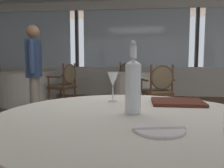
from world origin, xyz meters
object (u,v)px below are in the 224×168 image
(menu_book, at_px, (177,102))
(dining_chair_1_1, at_px, (128,77))
(wine_glass, at_px, (113,80))
(water_bottle, at_px, (133,84))
(diner_person_1, at_px, (34,69))
(dining_chair_0_0, at_px, (65,82))
(dining_chair_1_0, at_px, (159,87))
(side_plate, at_px, (159,130))

(menu_book, xyz_separation_m, dining_chair_1_1, (-0.49, 4.74, -0.19))
(wine_glass, bearing_deg, water_bottle, -66.59)
(menu_book, distance_m, diner_person_1, 2.74)
(menu_book, xyz_separation_m, dining_chair_0_0, (-1.80, 3.35, -0.20))
(diner_person_1, bearing_deg, dining_chair_1_0, -176.88)
(dining_chair_1_0, relative_size, diner_person_1, 0.61)
(side_plate, bearing_deg, diner_person_1, 123.43)
(dining_chair_0_0, height_order, dining_chair_1_1, dining_chair_1_1)
(menu_book, relative_size, dining_chair_0_0, 0.32)
(water_bottle, bearing_deg, side_plate, -69.78)
(water_bottle, bearing_deg, dining_chair_0_0, 112.86)
(wine_glass, xyz_separation_m, diner_person_1, (-1.46, 1.98, -0.01))
(dining_chair_1_0, bearing_deg, water_bottle, 154.52)
(water_bottle, relative_size, dining_chair_1_0, 0.38)
(wine_glass, xyz_separation_m, dining_chair_0_0, (-1.40, 3.33, -0.33))
(wine_glass, distance_m, dining_chair_0_0, 3.63)
(water_bottle, relative_size, diner_person_1, 0.23)
(diner_person_1, bearing_deg, dining_chair_1_1, -133.36)
(dining_chair_0_0, height_order, dining_chair_1_0, dining_chair_0_0)
(water_bottle, distance_m, menu_book, 0.42)
(dining_chair_0_0, bearing_deg, water_bottle, 132.29)
(side_plate, relative_size, dining_chair_0_0, 0.20)
(menu_book, xyz_separation_m, diner_person_1, (-1.87, 2.01, 0.12))
(side_plate, height_order, dining_chair_0_0, dining_chair_0_0)
(water_bottle, height_order, wine_glass, water_bottle)
(water_bottle, xyz_separation_m, dining_chair_1_1, (-0.22, 5.03, -0.33))
(water_bottle, bearing_deg, wine_glass, 113.41)
(dining_chair_0_0, xyz_separation_m, dining_chair_1_1, (1.32, 1.39, 0.01))
(wine_glass, relative_size, menu_book, 0.63)
(side_plate, distance_m, dining_chair_1_0, 3.32)
(menu_book, relative_size, dining_chair_1_1, 0.31)
(dining_chair_1_1, xyz_separation_m, diner_person_1, (-1.38, -2.74, 0.31))
(side_plate, xyz_separation_m, dining_chair_1_1, (-0.32, 5.31, -0.19))
(menu_book, bearing_deg, diner_person_1, 133.32)
(wine_glass, height_order, menu_book, wine_glass)
(dining_chair_1_1, bearing_deg, dining_chair_1_0, 0.00)
(dining_chair_0_0, bearing_deg, dining_chair_1_0, -178.24)
(wine_glass, distance_m, dining_chair_1_1, 4.73)
(menu_book, distance_m, dining_chair_1_1, 4.77)
(wine_glass, relative_size, dining_chair_1_0, 0.20)
(water_bottle, xyz_separation_m, menu_book, (0.27, 0.29, -0.14))
(wine_glass, bearing_deg, diner_person_1, 126.40)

